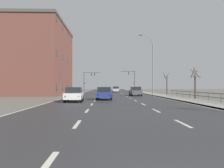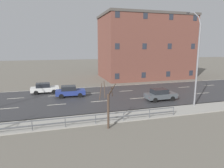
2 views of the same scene
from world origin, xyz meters
The scene contains 8 objects.
ground_plane centered at (0.00, 48.00, -0.06)m, with size 160.00×160.00×0.12m.
guardrail centered at (9.85, 20.18, 0.71)m, with size 0.07×29.97×1.00m.
street_lamp_midground centered at (7.43, 39.44, 5.44)m, with size 2.66×0.24×11.15m.
car_near_left centered at (4.06, 36.88, 0.80)m, with size 1.91×4.14×1.57m.
car_near_right centered at (-4.44, 21.93, 0.80)m, with size 1.94×4.16×1.57m.
car_far_left centered at (-1.22, 25.52, 0.80)m, with size 1.99×4.18×1.57m.
brick_building centered at (-14.94, 43.35, 6.92)m, with size 12.01×19.43×13.81m.
bare_tree_mid centered at (10.90, 27.89, 1.95)m, with size 1.28×1.52×4.21m.
Camera 2 is at (26.75, 23.67, 7.15)m, focal length 31.72 mm.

